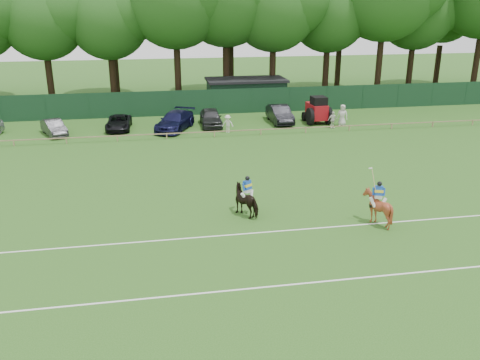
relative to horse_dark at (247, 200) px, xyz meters
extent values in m
plane|color=#1E4C14|center=(-0.60, -1.35, -0.81)|extent=(160.00, 160.00, 0.00)
imported|color=black|center=(0.00, 0.00, 0.00)|extent=(1.83, 2.08, 1.63)
imported|color=maroon|center=(6.32, -2.33, 0.07)|extent=(1.88, 1.99, 1.77)
imported|color=#303032|center=(-12.98, 19.71, -0.16)|extent=(2.85, 4.19, 1.31)
imported|color=black|center=(-7.64, 20.73, -0.19)|extent=(2.27, 4.55, 1.24)
imported|color=#111235|center=(-2.71, 19.72, -0.01)|extent=(4.32, 5.93, 1.60)
imported|color=#2E2F31|center=(0.60, 20.66, -0.03)|extent=(1.97, 4.64, 1.57)
imported|color=black|center=(7.14, 20.81, 0.00)|extent=(1.73, 4.91, 1.62)
imported|color=beige|center=(1.75, 17.98, -0.04)|extent=(1.13, 0.88, 1.54)
imported|color=silver|center=(11.26, 17.86, -0.05)|extent=(0.93, 0.50, 1.52)
imported|color=beige|center=(12.43, 18.55, 0.17)|extent=(1.14, 1.02, 1.96)
cube|color=silver|center=(0.00, 0.00, 0.57)|extent=(0.44, 0.42, 0.18)
cube|color=#1847B0|center=(0.00, 0.00, 0.89)|extent=(0.50, 0.48, 0.51)
cube|color=yellow|center=(0.00, 0.00, 0.87)|extent=(0.52, 0.48, 0.18)
sphere|color=black|center=(0.00, 0.00, 1.26)|extent=(0.25, 0.25, 0.25)
cylinder|color=silver|center=(0.24, 0.11, 0.27)|extent=(0.34, 0.49, 0.59)
cylinder|color=silver|center=(-0.18, -0.19, 0.27)|extent=(0.49, 0.24, 0.59)
cube|color=silver|center=(6.32, -2.33, 0.69)|extent=(0.43, 0.36, 0.18)
cube|color=#1847B0|center=(6.32, -2.33, 1.01)|extent=(0.48, 0.42, 0.51)
cube|color=yellow|center=(6.32, -2.33, 0.99)|extent=(0.50, 0.41, 0.18)
sphere|color=black|center=(6.32, -2.33, 1.38)|extent=(0.25, 0.25, 0.25)
cylinder|color=silver|center=(6.55, -2.46, 0.39)|extent=(0.46, 0.29, 0.59)
cylinder|color=silver|center=(6.06, -2.29, 0.39)|extent=(0.39, 0.44, 0.59)
cylinder|color=tan|center=(6.06, -2.18, 1.56)|extent=(0.09, 0.63, 1.17)
cube|color=silver|center=(-0.60, -7.35, -0.81)|extent=(60.00, 0.10, 0.01)
cube|color=silver|center=(-0.60, -2.35, -0.81)|extent=(60.00, 0.10, 0.01)
cube|color=#997F5B|center=(-0.60, 16.65, -0.36)|extent=(62.00, 0.08, 0.08)
cube|color=#14351E|center=(-0.60, 25.65, 0.44)|extent=(92.00, 0.04, 2.50)
cube|color=#14331E|center=(5.40, 28.65, 0.59)|extent=(8.00, 4.00, 2.80)
cube|color=black|center=(5.40, 28.65, 2.11)|extent=(8.40, 4.40, 0.24)
cube|color=maroon|center=(10.50, 20.15, 0.30)|extent=(1.48, 2.60, 1.38)
cube|color=black|center=(10.52, 19.73, 1.26)|extent=(1.33, 1.43, 0.95)
cylinder|color=black|center=(9.63, 19.38, -0.02)|extent=(0.38, 1.60, 1.59)
cylinder|color=black|center=(11.43, 19.45, -0.02)|extent=(0.38, 1.60, 1.59)
cylinder|color=black|center=(9.66, 21.18, -0.39)|extent=(0.35, 0.86, 0.85)
cylinder|color=black|center=(11.25, 21.25, -0.39)|extent=(0.35, 0.86, 0.85)
camera|label=1|loc=(-4.82, -24.67, 10.09)|focal=38.00mm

